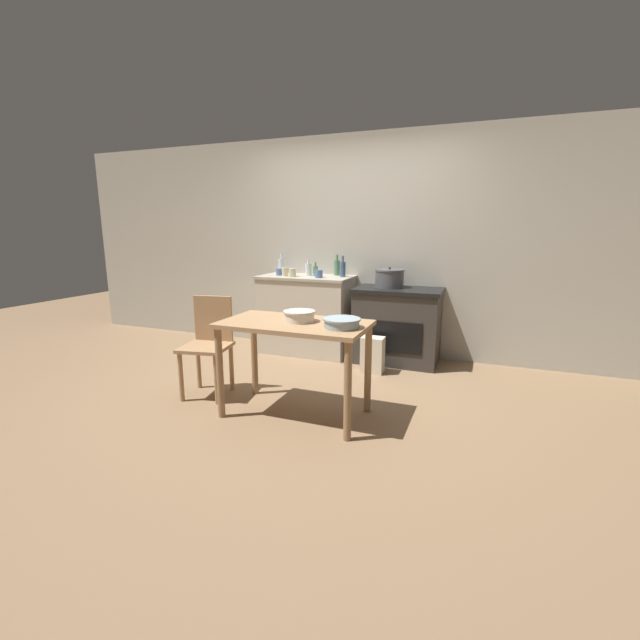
# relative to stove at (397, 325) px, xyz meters

# --- Properties ---
(ground_plane) EXTENTS (14.00, 14.00, 0.00)m
(ground_plane) POSITION_rel_stove_xyz_m (-0.59, -1.27, -0.42)
(ground_plane) COLOR #896B4C
(wall_back) EXTENTS (8.00, 0.07, 2.55)m
(wall_back) POSITION_rel_stove_xyz_m (-0.59, 0.31, 0.85)
(wall_back) COLOR #B2AD9E
(wall_back) RESTS_ON ground_plane
(counter_cabinet) EXTENTS (1.10, 0.61, 0.93)m
(counter_cabinet) POSITION_rel_stove_xyz_m (-1.10, -0.01, 0.05)
(counter_cabinet) COLOR beige
(counter_cabinet) RESTS_ON ground_plane
(stove) EXTENTS (0.95, 0.59, 0.84)m
(stove) POSITION_rel_stove_xyz_m (0.00, 0.00, 0.00)
(stove) COLOR #38332D
(stove) RESTS_ON ground_plane
(work_table) EXTENTS (1.15, 0.63, 0.77)m
(work_table) POSITION_rel_stove_xyz_m (-0.47, -1.70, 0.23)
(work_table) COLOR #A87F56
(work_table) RESTS_ON ground_plane
(chair) EXTENTS (0.47, 0.47, 0.88)m
(chair) POSITION_rel_stove_xyz_m (-1.39, -1.56, 0.06)
(chair) COLOR #A87F56
(chair) RESTS_ON ground_plane
(flour_sack) EXTENTS (0.23, 0.16, 0.38)m
(flour_sack) POSITION_rel_stove_xyz_m (-0.15, -0.47, -0.23)
(flour_sack) COLOR beige
(flour_sack) RESTS_ON ground_plane
(stock_pot) EXTENTS (0.32, 0.32, 0.23)m
(stock_pot) POSITION_rel_stove_xyz_m (-0.11, 0.03, 0.52)
(stock_pot) COLOR #4C4C51
(stock_pot) RESTS_ON stove
(mixing_bowl_large) EXTENTS (0.25, 0.25, 0.09)m
(mixing_bowl_large) POSITION_rel_stove_xyz_m (-0.45, -1.67, 0.39)
(mixing_bowl_large) COLOR silver
(mixing_bowl_large) RESTS_ON work_table
(mixing_bowl_small) EXTENTS (0.28, 0.28, 0.07)m
(mixing_bowl_small) POSITION_rel_stove_xyz_m (-0.07, -1.75, 0.39)
(mixing_bowl_small) COLOR #93A8B2
(mixing_bowl_small) RESTS_ON work_table
(bottle_far_left) EXTENTS (0.06, 0.06, 0.24)m
(bottle_far_left) POSITION_rel_stove_xyz_m (-0.67, 0.05, 0.60)
(bottle_far_left) COLOR #3D5675
(bottle_far_left) RESTS_ON counter_cabinet
(bottle_left) EXTENTS (0.06, 0.06, 0.16)m
(bottle_left) POSITION_rel_stove_xyz_m (-1.00, 0.03, 0.57)
(bottle_left) COLOR #517F5B
(bottle_left) RESTS_ON counter_cabinet
(bottle_mid_left) EXTENTS (0.07, 0.07, 0.24)m
(bottle_mid_left) POSITION_rel_stove_xyz_m (-0.79, 0.19, 0.61)
(bottle_mid_left) COLOR #517F5B
(bottle_mid_left) RESTS_ON counter_cabinet
(bottle_center_left) EXTENTS (0.08, 0.08, 0.25)m
(bottle_center_left) POSITION_rel_stove_xyz_m (-1.53, 0.19, 0.61)
(bottle_center_left) COLOR silver
(bottle_center_left) RESTS_ON counter_cabinet
(bottle_center) EXTENTS (0.07, 0.07, 0.19)m
(bottle_center) POSITION_rel_stove_xyz_m (-1.10, 0.06, 0.58)
(bottle_center) COLOR silver
(bottle_center) RESTS_ON counter_cabinet
(cup_center_right) EXTENTS (0.08, 0.08, 0.08)m
(cup_center_right) POSITION_rel_stove_xyz_m (-1.43, -0.06, 0.55)
(cup_center_right) COLOR #4C6B99
(cup_center_right) RESTS_ON counter_cabinet
(cup_mid_right) EXTENTS (0.07, 0.07, 0.10)m
(cup_mid_right) POSITION_rel_stove_xyz_m (-1.33, -0.13, 0.56)
(cup_mid_right) COLOR beige
(cup_mid_right) RESTS_ON counter_cabinet
(cup_right) EXTENTS (0.09, 0.09, 0.09)m
(cup_right) POSITION_rel_stove_xyz_m (-0.89, -0.14, 0.56)
(cup_right) COLOR #4C6B99
(cup_right) RESTS_ON counter_cabinet
(cup_far_right) EXTENTS (0.08, 0.08, 0.10)m
(cup_far_right) POSITION_rel_stove_xyz_m (-1.22, -0.15, 0.56)
(cup_far_right) COLOR beige
(cup_far_right) RESTS_ON counter_cabinet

